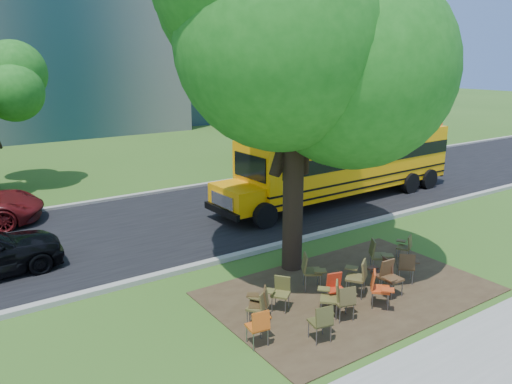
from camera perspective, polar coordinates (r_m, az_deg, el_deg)
ground at (r=12.87m, az=5.86°, el=-11.57°), size 160.00×160.00×0.00m
dirt_patch at (r=13.14m, az=10.70°, el=-11.09°), size 7.00×4.50×0.03m
asphalt_road at (r=18.35m, az=-8.25°, el=-3.26°), size 80.00×8.00×0.04m
kerb_near at (r=15.04m, az=-1.51°, el=-7.12°), size 80.00×0.25×0.14m
kerb_far at (r=21.96m, az=-12.96°, el=-0.28°), size 80.00×0.25×0.14m
bg_tree_3 at (r=27.52m, az=0.18°, el=13.61°), size 5.60×5.60×7.84m
bg_tree_4 at (r=32.02m, az=13.44°, el=12.19°), size 5.00×5.00×6.85m
main_tree at (r=13.09m, az=4.60°, el=16.44°), size 7.18×7.18×9.68m
school_bus at (r=21.14m, az=10.41°, el=3.53°), size 11.41×2.93×2.77m
chair_0 at (r=10.50m, az=0.39°, el=-14.82°), size 0.60×0.50×0.84m
chair_1 at (r=10.72m, az=7.60°, el=-14.21°), size 0.64×0.51×0.87m
chair_2 at (r=11.70m, az=8.66°, el=-11.56°), size 0.60×0.75×0.88m
chair_3 at (r=12.15m, az=9.06°, el=-10.68°), size 0.63×0.49×0.83m
chair_4 at (r=11.58m, az=10.22°, el=-11.94°), size 0.67×0.52×0.87m
chair_5 at (r=12.92m, az=15.07°, el=-9.14°), size 0.61×0.54×0.92m
chair_6 at (r=13.22m, az=14.30°, el=-8.72°), size 0.50×0.64×0.85m
chair_7 at (r=13.72m, az=16.89°, el=-7.93°), size 0.75×0.60×0.88m
chair_8 at (r=11.35m, az=0.49°, el=-12.35°), size 0.58×0.73×0.85m
chair_9 at (r=11.88m, az=2.77°, el=-11.13°), size 0.70×0.56×0.82m
chair_10 at (r=12.86m, az=6.21°, el=-8.67°), size 0.64×0.81×0.96m
chair_11 at (r=12.71m, az=11.63°, el=-9.17°), size 0.65×0.82×0.97m
chair_12 at (r=14.11m, az=13.71°, el=-6.81°), size 0.65×0.82×0.96m
chair_13 at (r=15.21m, az=16.74°, el=-5.81°), size 0.54×0.65×0.80m
chair_14 at (r=12.28m, az=13.83°, el=-10.40°), size 0.62×0.78×0.91m
chair_15 at (r=11.25m, az=0.38°, el=-12.70°), size 0.55×0.69×0.83m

